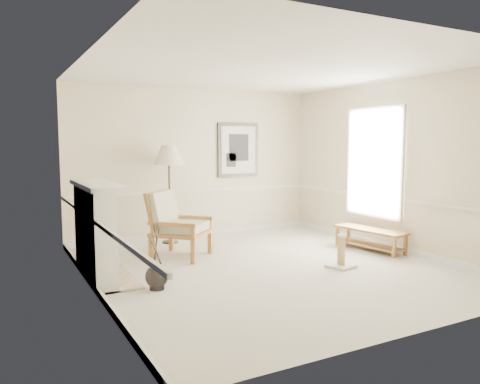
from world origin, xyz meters
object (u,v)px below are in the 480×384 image
bench (370,236)px  scratching_post (341,257)px  floor_lamp (169,158)px  armchair (174,221)px  floor_vase (157,277)px

bench → scratching_post: scratching_post is taller
floor_lamp → bench: size_ratio=1.33×
bench → scratching_post: 1.37m
armchair → bench: size_ratio=0.87×
armchair → floor_lamp: floor_lamp is taller
floor_lamp → scratching_post: (1.63, -2.86, -1.42)m
armchair → bench: 3.34m
armchair → scratching_post: size_ratio=2.37×
floor_lamp → scratching_post: size_ratio=3.63×
armchair → floor_lamp: (0.29, 1.04, 0.99)m
scratching_post → floor_lamp: bearing=119.7°
floor_lamp → floor_vase: bearing=-113.1°
bench → scratching_post: bearing=-151.0°
floor_vase → bench: 3.94m
floor_vase → scratching_post: floor_vase is taller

